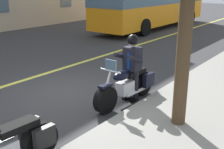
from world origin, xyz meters
name	(u,v)px	position (x,y,z in m)	size (l,w,h in m)	color
ground_plane	(69,94)	(0.00, 0.00, 0.00)	(80.00, 80.00, 0.00)	#333335
lane_center_stripe	(24,80)	(0.00, -2.00, 0.01)	(60.00, 0.16, 0.01)	#E5DB4C
motorcycle_main	(127,85)	(-0.54, 1.58, 0.45)	(2.22, 0.66, 1.26)	black
rider_main	(132,62)	(-0.73, 1.59, 1.04)	(0.64, 0.57, 1.74)	black
bus_near	(154,0)	(-12.44, -4.30, 1.87)	(11.05, 2.70, 3.30)	orange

